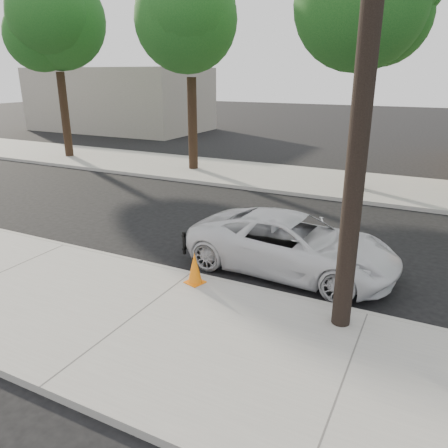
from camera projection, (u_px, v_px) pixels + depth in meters
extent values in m
plane|color=black|center=(230.00, 248.00, 12.02)|extent=(120.00, 120.00, 0.00)
cube|color=gray|center=(133.00, 320.00, 8.36)|extent=(90.00, 4.40, 0.15)
cube|color=gray|center=(315.00, 181.00, 19.17)|extent=(90.00, 5.00, 0.15)
cube|color=#9E9B93|center=(191.00, 276.00, 10.22)|extent=(90.00, 0.12, 0.16)
cube|color=gray|center=(120.00, 99.00, 36.58)|extent=(14.00, 8.00, 5.00)
cylinder|color=black|center=(366.00, 67.00, 6.69)|extent=(0.34, 0.34, 9.00)
cylinder|color=black|center=(65.00, 115.00, 23.93)|extent=(0.44, 0.44, 4.50)
sphere|color=#134517|center=(56.00, 41.00, 22.70)|extent=(4.50, 4.50, 4.50)
sphere|color=#134517|center=(55.00, 14.00, 21.68)|extent=(3.60, 3.60, 3.60)
cylinder|color=black|center=(193.00, 124.00, 20.74)|extent=(0.44, 0.44, 4.25)
sphere|color=#134517|center=(191.00, 44.00, 19.59)|extent=(4.20, 4.20, 4.20)
sphere|color=#134517|center=(196.00, 15.00, 18.63)|extent=(3.36, 3.36, 3.36)
cylinder|color=black|center=(365.00, 129.00, 16.93)|extent=(0.44, 0.44, 4.75)
sphere|color=#134517|center=(376.00, 16.00, 15.63)|extent=(4.80, 4.80, 4.80)
imported|color=silver|center=(292.00, 244.00, 10.44)|extent=(5.13, 2.61, 1.39)
cube|color=orange|center=(195.00, 282.00, 9.71)|extent=(0.46, 0.46, 0.02)
cone|color=orange|center=(195.00, 268.00, 9.59)|extent=(0.41, 0.41, 0.72)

